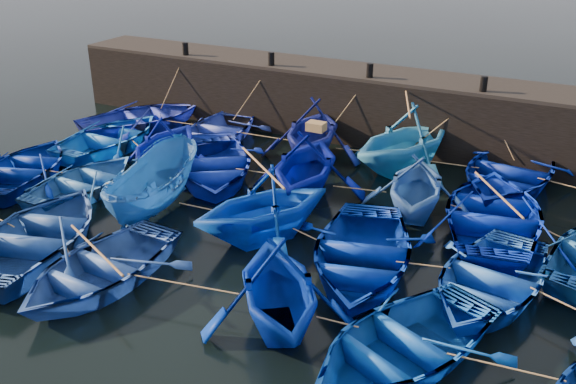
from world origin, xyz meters
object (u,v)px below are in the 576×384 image
at_px(boat_0, 143,117).
at_px(boat_8, 212,164).
at_px(wooden_crate, 316,126).
at_px(boat_13, 25,167).

relative_size(boat_0, boat_8, 0.95).
distance_m(boat_0, wooden_crate, 9.48).
bearing_deg(boat_8, wooden_crate, -31.89).
height_order(boat_0, wooden_crate, wooden_crate).
bearing_deg(boat_0, boat_13, 117.83).
height_order(boat_0, boat_13, boat_0).
xyz_separation_m(boat_0, wooden_crate, (8.88, -2.77, 1.82)).
height_order(boat_8, boat_13, boat_8).
bearing_deg(wooden_crate, boat_0, 162.64).
bearing_deg(boat_8, boat_13, 173.91).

